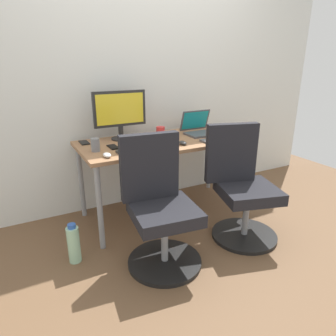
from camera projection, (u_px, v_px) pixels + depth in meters
ground_plane at (166, 212)px, 3.00m from camera, size 5.28×5.28×0.00m
back_wall at (144, 72)px, 2.92m from camera, size 4.40×0.04×2.60m
desk at (165, 147)px, 2.77m from camera, size 1.54×0.71×0.73m
office_chair_left at (159, 208)px, 2.15m from camera, size 0.54×0.54×0.94m
office_chair_right at (241, 189)px, 2.47m from camera, size 0.55×0.55×0.94m
water_bottle_on_floor at (74, 244)px, 2.22m from camera, size 0.09×0.09×0.31m
desktop_monitor at (120, 112)px, 2.69m from camera, size 0.48×0.18×0.43m
open_laptop at (199, 128)px, 2.97m from camera, size 0.31×0.29×0.22m
keyboard_by_monitor at (138, 150)px, 2.41m from camera, size 0.34×0.12×0.02m
keyboard_by_laptop at (219, 140)px, 2.72m from camera, size 0.34×0.12×0.02m
mouse_by_monitor at (107, 155)px, 2.26m from camera, size 0.06×0.10×0.03m
mouse_by_laptop at (183, 143)px, 2.59m from camera, size 0.06×0.10×0.03m
coffee_mug at (161, 132)px, 2.86m from camera, size 0.08×0.08×0.09m
pen_cup at (95, 145)px, 2.39m from camera, size 0.07×0.07×0.10m
phone_near_monitor at (84, 143)px, 2.64m from camera, size 0.07×0.14×0.01m
phone_near_laptop at (113, 147)px, 2.51m from camera, size 0.07×0.14×0.01m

